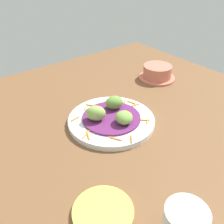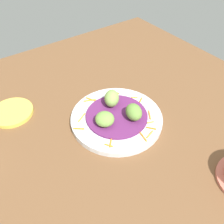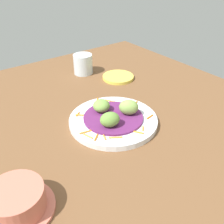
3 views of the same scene
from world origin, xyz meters
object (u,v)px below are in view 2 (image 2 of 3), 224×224
Objects in this scene: guac_scoop_center at (134,112)px; guac_scoop_right at (112,98)px; side_plate_small at (12,112)px; main_plate at (117,118)px; guac_scoop_left at (105,119)px.

guac_scoop_center is 0.97× the size of guac_scoop_right.
guac_scoop_center is 0.45× the size of side_plate_small.
main_plate is 2.11× the size of side_plate_small.
main_plate is at bearing 131.54° from guac_scoop_center.
side_plate_small is at bearing 131.71° from guac_scoop_left.
guac_scoop_left reaches higher than side_plate_small.
side_plate_small is (-22.96, 19.73, -0.26)cm from main_plate.
guac_scoop_left is 0.90× the size of guac_scoop_right.
guac_scoop_left is 0.93× the size of guac_scoop_center.
guac_scoop_left is at bearing -168.46° from main_plate.
guac_scoop_right reaches higher than side_plate_small.
guac_scoop_left is 0.42× the size of side_plate_small.
guac_scoop_right is (6.01, 5.33, 0.45)cm from guac_scoop_left.
main_plate is at bearing -40.68° from side_plate_small.
main_plate is 4.70× the size of guac_scoop_center.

